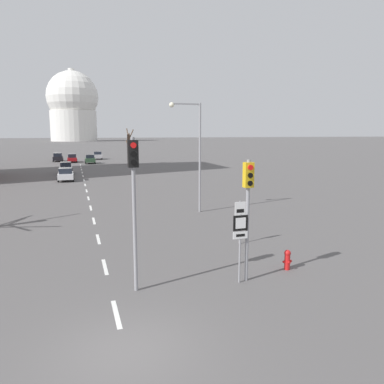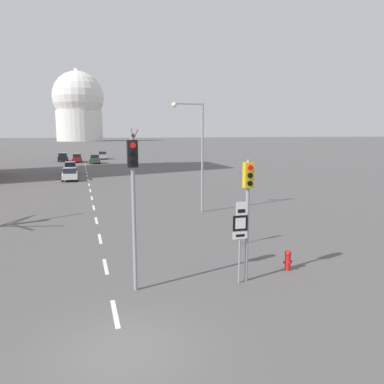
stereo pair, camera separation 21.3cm
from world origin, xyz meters
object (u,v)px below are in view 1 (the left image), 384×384
object	(u,v)px
traffic_signal_centre_tall	(134,186)
fire_hydrant	(287,259)
sedan_near_right	(90,159)
sedan_far_left	(58,157)
sedan_near_left	(98,155)
sedan_distant_centre	(66,168)
street_lamp_right	(194,145)
traffic_signal_near_right	(248,197)
sedan_mid_centre	(72,158)
sedan_far_right	(66,174)
speed_limit_sign	(240,215)
route_sign_post	(240,236)

from	to	relation	value
traffic_signal_centre_tall	fire_hydrant	world-z (taller)	traffic_signal_centre_tall
sedan_near_right	sedan_far_left	bearing A→B (deg)	128.53
sedan_near_left	sedan_distant_centre	size ratio (longest dim) A/B	1.00
street_lamp_right	sedan_near_left	bearing A→B (deg)	93.26
sedan_far_left	sedan_distant_centre	size ratio (longest dim) A/B	1.00
traffic_signal_near_right	street_lamp_right	size ratio (longest dim) A/B	0.61
traffic_signal_near_right	traffic_signal_centre_tall	xyz separation A→B (m)	(-4.32, 0.36, 0.56)
sedan_mid_centre	sedan_far_right	size ratio (longest dim) A/B	1.05
traffic_signal_near_right	sedan_far_right	world-z (taller)	traffic_signal_near_right
sedan_near_right	sedan_near_left	bearing A→B (deg)	79.60
traffic_signal_near_right	sedan_far_right	distance (m)	35.69
speed_limit_sign	sedan_near_right	xyz separation A→B (m)	(-5.22, 55.19, -0.70)
sedan_far_right	sedan_mid_centre	bearing A→B (deg)	88.55
speed_limit_sign	sedan_far_right	world-z (taller)	speed_limit_sign
speed_limit_sign	sedan_near_right	bearing A→B (deg)	95.40
fire_hydrant	sedan_far_left	distance (m)	67.64
route_sign_post	street_lamp_right	size ratio (longest dim) A/B	0.35
fire_hydrant	sedan_near_right	distance (m)	59.47
traffic_signal_centre_tall	sedan_near_left	xyz separation A→B (m)	(2.97, 70.62, -3.06)
sedan_far_left	sedan_distant_centre	distance (m)	25.03
traffic_signal_centre_tall	sedan_far_left	size ratio (longest dim) A/B	1.45
street_lamp_right	sedan_far_left	size ratio (longest dim) A/B	2.01
speed_limit_sign	fire_hydrant	distance (m)	4.18
sedan_far_left	sedan_mid_centre	bearing A→B (deg)	-49.11
fire_hydrant	sedan_distant_centre	size ratio (longest dim) A/B	0.22
sedan_mid_centre	sedan_far_right	world-z (taller)	sedan_mid_centre
sedan_near_left	sedan_far_right	size ratio (longest dim) A/B	0.90
traffic_signal_centre_tall	sedan_distant_centre	xyz separation A→B (m)	(-3.10, 41.89, -3.05)
street_lamp_right	sedan_mid_centre	bearing A→B (deg)	99.49
traffic_signal_near_right	sedan_far_right	xyz separation A→B (m)	(-7.33, 34.83, -2.57)
speed_limit_sign	sedan_far_left	bearing A→B (deg)	100.09
traffic_signal_near_right	sedan_mid_centre	xyz separation A→B (m)	(-6.59, 64.04, -2.52)
traffic_signal_near_right	sedan_near_right	distance (m)	59.91
traffic_signal_near_right	street_lamp_right	distance (m)	13.09
speed_limit_sign	fire_hydrant	xyz separation A→B (m)	(0.38, -4.02, -1.09)
route_sign_post	sedan_distant_centre	world-z (taller)	route_sign_post
route_sign_post	speed_limit_sign	distance (m)	5.18
street_lamp_right	fire_hydrant	bearing A→B (deg)	-88.92
traffic_signal_centre_tall	street_lamp_right	xyz separation A→B (m)	(6.28, 12.49, 0.97)
route_sign_post	fire_hydrant	size ratio (longest dim) A/B	3.17
route_sign_post	sedan_far_right	bearing A→B (deg)	101.29
sedan_near_left	traffic_signal_near_right	bearing A→B (deg)	-88.92
sedan_near_left	sedan_mid_centre	distance (m)	8.70
traffic_signal_centre_tall	sedan_far_right	bearing A→B (deg)	95.00
sedan_near_left	fire_hydrant	bearing A→B (deg)	-87.12
speed_limit_sign	street_lamp_right	distance (m)	8.92
traffic_signal_centre_tall	speed_limit_sign	bearing A→B (deg)	34.49
speed_limit_sign	sedan_far_right	distance (m)	31.62
route_sign_post	traffic_signal_centre_tall	bearing A→B (deg)	173.03
traffic_signal_near_right	street_lamp_right	bearing A→B (deg)	81.29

